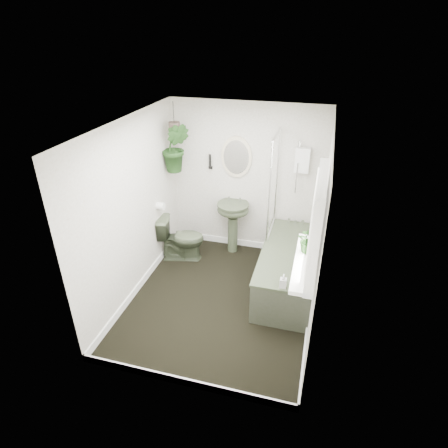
# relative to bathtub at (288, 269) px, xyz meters

# --- Properties ---
(floor) EXTENTS (2.30, 2.80, 0.02)m
(floor) POSITION_rel_bathtub_xyz_m (-0.80, -0.50, -0.30)
(floor) COLOR black
(floor) RESTS_ON ground
(ceiling) EXTENTS (2.30, 2.80, 0.02)m
(ceiling) POSITION_rel_bathtub_xyz_m (-0.80, -0.50, 2.02)
(ceiling) COLOR white
(ceiling) RESTS_ON ground
(wall_back) EXTENTS (2.30, 0.02, 2.30)m
(wall_back) POSITION_rel_bathtub_xyz_m (-0.80, 0.91, 0.86)
(wall_back) COLOR silver
(wall_back) RESTS_ON ground
(wall_front) EXTENTS (2.30, 0.02, 2.30)m
(wall_front) POSITION_rel_bathtub_xyz_m (-0.80, -1.91, 0.86)
(wall_front) COLOR silver
(wall_front) RESTS_ON ground
(wall_left) EXTENTS (0.02, 2.80, 2.30)m
(wall_left) POSITION_rel_bathtub_xyz_m (-1.96, -0.50, 0.86)
(wall_left) COLOR silver
(wall_left) RESTS_ON ground
(wall_right) EXTENTS (0.02, 2.80, 2.30)m
(wall_right) POSITION_rel_bathtub_xyz_m (0.36, -0.50, 0.86)
(wall_right) COLOR silver
(wall_right) RESTS_ON ground
(skirting) EXTENTS (2.30, 2.80, 0.10)m
(skirting) POSITION_rel_bathtub_xyz_m (-0.80, -0.50, -0.24)
(skirting) COLOR white
(skirting) RESTS_ON floor
(bathtub) EXTENTS (0.72, 1.72, 0.58)m
(bathtub) POSITION_rel_bathtub_xyz_m (0.00, 0.00, 0.00)
(bathtub) COLOR #3A442F
(bathtub) RESTS_ON floor
(bath_screen) EXTENTS (0.04, 0.72, 1.40)m
(bath_screen) POSITION_rel_bathtub_xyz_m (-0.33, 0.49, 0.99)
(bath_screen) COLOR silver
(bath_screen) RESTS_ON bathtub
(shower_box) EXTENTS (0.20, 0.10, 0.35)m
(shower_box) POSITION_rel_bathtub_xyz_m (0.00, 0.84, 1.26)
(shower_box) COLOR white
(shower_box) RESTS_ON wall_back
(oval_mirror) EXTENTS (0.46, 0.03, 0.62)m
(oval_mirror) POSITION_rel_bathtub_xyz_m (-0.95, 0.87, 1.21)
(oval_mirror) COLOR beige
(oval_mirror) RESTS_ON wall_back
(wall_sconce) EXTENTS (0.04, 0.04, 0.22)m
(wall_sconce) POSITION_rel_bathtub_xyz_m (-1.35, 0.86, 1.11)
(wall_sconce) COLOR black
(wall_sconce) RESTS_ON wall_back
(toilet_roll_holder) EXTENTS (0.11, 0.11, 0.11)m
(toilet_roll_holder) POSITION_rel_bathtub_xyz_m (-1.90, 0.20, 0.61)
(toilet_roll_holder) COLOR white
(toilet_roll_holder) RESTS_ON wall_left
(window_recess) EXTENTS (0.08, 1.00, 0.90)m
(window_recess) POSITION_rel_bathtub_xyz_m (0.29, -1.20, 1.36)
(window_recess) COLOR white
(window_recess) RESTS_ON wall_right
(window_sill) EXTENTS (0.18, 1.00, 0.04)m
(window_sill) POSITION_rel_bathtub_xyz_m (0.22, -1.20, 0.94)
(window_sill) COLOR white
(window_sill) RESTS_ON wall_right
(window_blinds) EXTENTS (0.01, 0.86, 0.76)m
(window_blinds) POSITION_rel_bathtub_xyz_m (0.24, -1.20, 1.36)
(window_blinds) COLOR white
(window_blinds) RESTS_ON wall_right
(toilet) EXTENTS (0.75, 0.53, 0.69)m
(toilet) POSITION_rel_bathtub_xyz_m (-1.65, 0.30, 0.06)
(toilet) COLOR #3A442F
(toilet) RESTS_ON floor
(pedestal_sink) EXTENTS (0.50, 0.43, 0.83)m
(pedestal_sink) POSITION_rel_bathtub_xyz_m (-0.95, 0.71, 0.13)
(pedestal_sink) COLOR #3A442F
(pedestal_sink) RESTS_ON floor
(sill_plant) EXTENTS (0.26, 0.23, 0.26)m
(sill_plant) POSITION_rel_bathtub_xyz_m (0.24, -1.04, 1.09)
(sill_plant) COLOR black
(sill_plant) RESTS_ON window_sill
(hanging_plant) EXTENTS (0.43, 0.37, 0.72)m
(hanging_plant) POSITION_rel_bathtub_xyz_m (-1.77, 0.59, 1.37)
(hanging_plant) COLOR black
(hanging_plant) RESTS_ON ceiling
(soap_bottle) EXTENTS (0.08, 0.08, 0.17)m
(soap_bottle) POSITION_rel_bathtub_xyz_m (0.01, -0.79, 0.37)
(soap_bottle) COLOR #343030
(soap_bottle) RESTS_ON bathtub
(hanging_pot) EXTENTS (0.16, 0.16, 0.12)m
(hanging_pot) POSITION_rel_bathtub_xyz_m (-1.77, 0.59, 1.67)
(hanging_pot) COLOR brown
(hanging_pot) RESTS_ON ceiling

